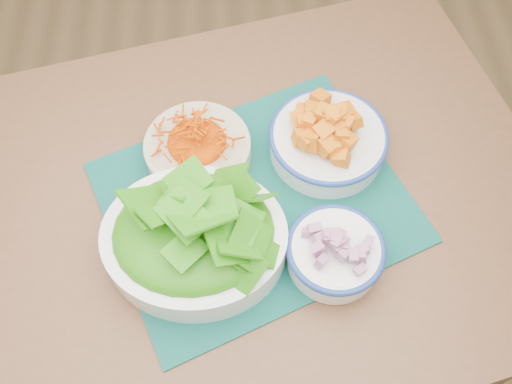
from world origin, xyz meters
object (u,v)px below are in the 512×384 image
placemat (256,201)px  squash_bowl (329,135)px  carrot_bowl (197,145)px  onion_bowl (335,251)px  lettuce_bowl (194,233)px  table (209,232)px

placemat → squash_bowl: (0.13, 0.10, 0.05)m
carrot_bowl → onion_bowl: onion_bowl is taller
placemat → lettuce_bowl: (-0.10, -0.09, 0.06)m
lettuce_bowl → carrot_bowl: bearing=92.5°
placemat → lettuce_bowl: 0.15m
placemat → carrot_bowl: 0.14m
table → onion_bowl: onion_bowl is taller
carrot_bowl → onion_bowl: (0.22, -0.22, 0.01)m
squash_bowl → lettuce_bowl: size_ratio=0.78×
placemat → carrot_bowl: bearing=112.8°
squash_bowl → lettuce_bowl: (-0.23, -0.18, 0.01)m
table → squash_bowl: squash_bowl is taller
lettuce_bowl → onion_bowl: size_ratio=1.59×
table → onion_bowl: (0.21, -0.11, 0.14)m
table → carrot_bowl: bearing=82.0°
table → squash_bowl: bearing=11.2°
squash_bowl → onion_bowl: squash_bowl is taller
lettuce_bowl → squash_bowl: bearing=41.9°
carrot_bowl → lettuce_bowl: lettuce_bowl is taller
onion_bowl → lettuce_bowl: bearing=171.7°
carrot_bowl → onion_bowl: size_ratio=1.23×
lettuce_bowl → onion_bowl: (0.22, -0.03, -0.02)m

